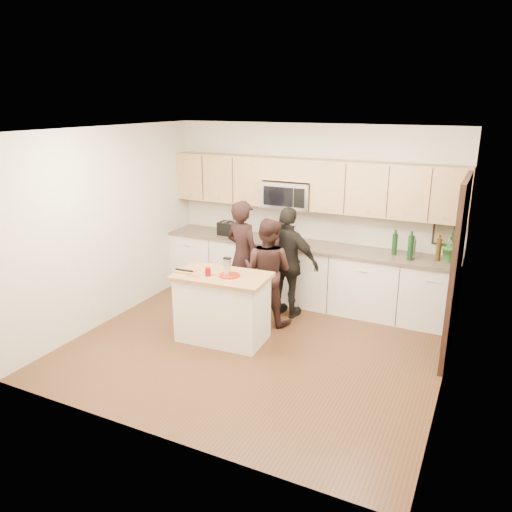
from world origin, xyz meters
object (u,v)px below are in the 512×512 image
at_px(woman_center, 268,271).
at_px(woman_right, 288,263).
at_px(toaster, 229,228).
at_px(island, 223,307).
at_px(woman_left, 243,256).

bearing_deg(woman_center, woman_right, -118.22).
distance_m(toaster, woman_right, 1.41).
height_order(island, woman_right, woman_right).
height_order(toaster, woman_left, woman_left).
bearing_deg(toaster, woman_center, -38.95).
bearing_deg(woman_right, island, 72.66).
distance_m(woman_left, woman_right, 0.69).
xyz_separation_m(island, woman_right, (0.47, 1.07, 0.35)).
height_order(island, toaster, toaster).
xyz_separation_m(toaster, woman_right, (1.26, -0.57, -0.24)).
xyz_separation_m(island, woman_left, (-0.21, 1.00, 0.38)).
bearing_deg(woman_right, toaster, -17.89).
bearing_deg(toaster, island, -64.21).
distance_m(woman_center, woman_right, 0.36).
xyz_separation_m(woman_center, woman_right, (0.18, 0.31, 0.05)).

